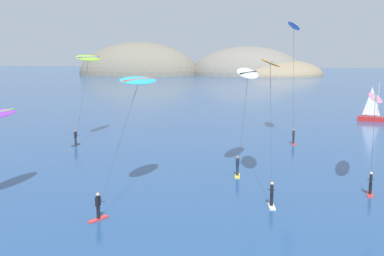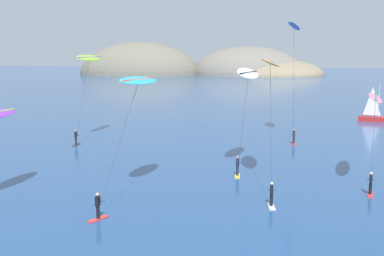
{
  "view_description": "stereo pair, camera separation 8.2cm",
  "coord_description": "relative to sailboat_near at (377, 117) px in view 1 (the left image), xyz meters",
  "views": [
    {
      "loc": [
        13.89,
        -15.82,
        10.25
      ],
      "look_at": [
        6.61,
        21.49,
        4.19
      ],
      "focal_mm": 45.0,
      "sensor_mm": 36.0,
      "label": 1
    },
    {
      "loc": [
        13.98,
        -15.8,
        10.25
      ],
      "look_at": [
        6.61,
        21.49,
        4.19
      ],
      "focal_mm": 45.0,
      "sensor_mm": 36.0,
      "label": 2
    }
  ],
  "objects": [
    {
      "name": "kitesurfer_blue",
      "position": [
        -12.7,
        -17.13,
        11.49
      ],
      "size": [
        1.82,
        6.64,
        13.68
      ],
      "color": "red",
      "rests_on": "ground"
    },
    {
      "name": "sailboat_near",
      "position": [
        0.0,
        0.0,
        0.0
      ],
      "size": [
        5.91,
        2.81,
        5.7
      ],
      "color": "#B22323",
      "rests_on": "ground"
    },
    {
      "name": "kitesurfer_white",
      "position": [
        -16.65,
        -32.89,
        7.19
      ],
      "size": [
        2.33,
        6.41,
        8.93
      ],
      "color": "yellow",
      "rests_on": "ground"
    },
    {
      "name": "headland_island",
      "position": [
        -48.41,
        138.34,
        -0.64
      ],
      "size": [
        108.36,
        50.65,
        28.88
      ],
      "color": "slate",
      "rests_on": "ground"
    },
    {
      "name": "kitesurfer_cyan",
      "position": [
        -23.66,
        -42.15,
        7.04
      ],
      "size": [
        2.6,
        9.21,
        8.57
      ],
      "color": "red",
      "rests_on": "ground"
    },
    {
      "name": "kitesurfer_orange",
      "position": [
        -14.56,
        -38.11,
        8.11
      ],
      "size": [
        1.94,
        8.76,
        9.79
      ],
      "color": "silver",
      "rests_on": "ground"
    },
    {
      "name": "kitesurfer_pink",
      "position": [
        -6.81,
        -36.57,
        5.67
      ],
      "size": [
        2.11,
        6.46,
        7.18
      ],
      "color": "red",
      "rests_on": "ground"
    },
    {
      "name": "kitesurfer_lime",
      "position": [
        -35.85,
        -21.98,
        8.17
      ],
      "size": [
        1.49,
        7.58,
        9.95
      ],
      "color": "#2D2D33",
      "rests_on": "ground"
    }
  ]
}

